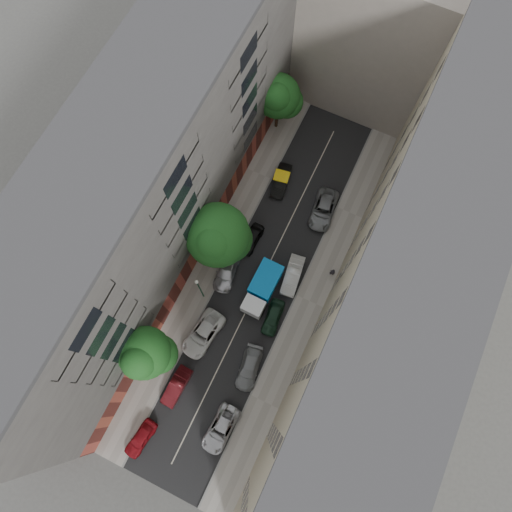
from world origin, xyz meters
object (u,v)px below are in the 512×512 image
Objects in this scene: car_left_1 at (177,386)px; car_left_4 at (252,239)px; car_right_1 at (249,368)px; tree_mid at (218,237)px; tarp_truck at (262,288)px; car_left_0 at (141,439)px; pedestrian at (332,272)px; tree_near at (145,355)px; car_left_5 at (281,181)px; car_left_2 at (203,334)px; car_right_2 at (273,317)px; car_left_3 at (227,270)px; car_right_3 at (293,275)px; lamp_post at (199,287)px; tree_far at (278,98)px; car_right_0 at (221,429)px; car_right_4 at (323,210)px.

car_left_4 is at bearing 92.61° from car_left_1.
tree_mid is at bearing 120.50° from car_right_1.
tarp_truck is at bearing -17.35° from tree_mid.
car_left_0 is 24.74m from pedestrian.
car_left_1 is 6.48m from tree_near.
car_left_0 is 30.01m from car_left_5.
tarp_truck is 7.49m from car_left_2.
tarp_truck is 1.54× the size of car_left_4.
car_left_4 is 7.60m from car_left_5.
car_right_2 is at bearing -26.25° from tree_mid.
car_left_3 is 1.09× the size of car_right_3.
tree_far is at bearing 94.37° from lamp_post.
car_right_3 reaches higher than car_left_1.
car_right_3 is at bearing 38.15° from lamp_post.
car_left_1 is 12.59m from car_left_3.
car_left_0 is 0.77× the size of car_left_3.
car_left_3 is 15.54m from car_right_0.
car_right_4 reaches higher than car_left_4.
tree_far is at bearing -56.34° from pedestrian.
car_left_3 is at bearing -127.63° from car_right_4.
car_right_3 is at bearing 83.74° from car_right_2.
pedestrian is (3.60, 12.43, 0.28)m from car_right_1.
car_right_1 is (5.60, -1.00, -0.07)m from car_left_2.
tarp_truck is 1.47× the size of car_right_2.
pedestrian is at bearing -66.34° from car_right_4.
car_left_2 is at bearing -115.91° from tarp_truck.
tarp_truck is 6.59m from lamp_post.
car_left_0 is 20.28m from tree_mid.
car_left_0 is 0.92× the size of car_left_1.
car_left_4 is 2.38× the size of pedestrian.
lamp_post is (-1.05, 14.75, 3.33)m from car_left_0.
lamp_post is at bearing 125.38° from car_left_2.
car_left_0 is 0.41× the size of tree_near.
lamp_post is at bearing 127.19° from car_right_0.
pedestrian is at bearing 52.42° from tree_near.
tarp_truck reaches higher than car_left_1.
lamp_post is (-7.45, 10.75, 3.31)m from car_right_0.
car_right_1 is at bearing -59.59° from car_left_3.
tree_mid is 16.90m from tree_far.
car_left_3 is 12.41m from car_right_4.
car_left_0 is 0.42× the size of tree_mid.
car_left_3 is 0.61× the size of tree_far.
car_left_3 reaches higher than car_left_1.
car_right_3 is at bearing -60.03° from tree_far.
car_right_3 is 0.49× the size of tree_mid.
car_right_0 is 6.20m from car_right_1.
tree_mid is at bearing 86.95° from tree_near.
tree_near is 12.51m from tree_mid.
tree_mid is 5.17m from lamp_post.
car_left_1 is at bearing -94.73° from car_left_3.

